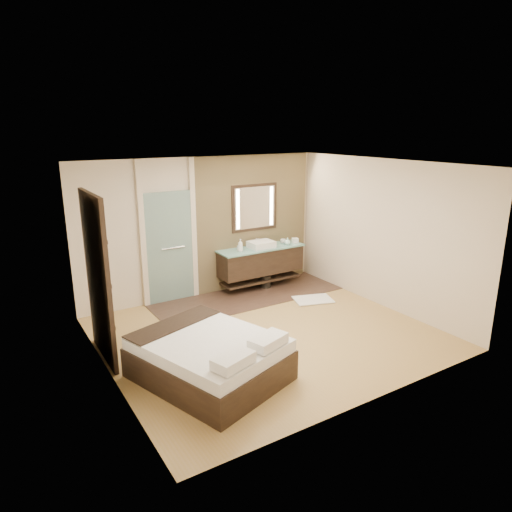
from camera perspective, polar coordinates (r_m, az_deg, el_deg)
floor at (r=7.51m, az=1.41°, el=-9.64°), size 5.00×5.00×0.00m
tile_strip at (r=9.05m, az=-1.00°, el=-5.03°), size 3.80×1.30×0.01m
stone_wall at (r=9.42m, az=-0.35°, el=4.34°), size 2.60×0.08×2.70m
vanity at (r=9.37m, az=0.60°, el=-0.58°), size 1.85×0.55×0.88m
mirror_unit at (r=9.32m, az=-0.17°, el=6.09°), size 1.06×0.04×0.96m
frosted_door at (r=8.66m, az=-10.80°, el=1.62°), size 1.10×0.12×2.70m
shoji_partition at (r=6.70m, az=-19.13°, el=-2.61°), size 0.06×1.20×2.40m
bed at (r=6.20m, az=-5.83°, el=-12.52°), size 1.97×2.21×0.71m
bath_mat at (r=8.91m, az=7.14°, el=-5.42°), size 0.84×0.70×0.02m
waste_bin at (r=9.49m, az=1.20°, el=-3.19°), size 0.28×0.28×0.27m
tissue_box at (r=9.68m, az=4.92°, el=1.95°), size 0.15×0.15×0.10m
soap_bottle_a at (r=8.97m, az=-1.97°, el=1.36°), size 0.10×0.10×0.25m
soap_bottle_b at (r=9.01m, az=-2.09°, el=1.13°), size 0.07×0.07×0.16m
soap_bottle_c at (r=9.50m, az=3.95°, el=1.86°), size 0.13×0.13×0.15m
cup at (r=9.63m, az=3.41°, el=1.88°), size 0.12×0.12×0.09m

